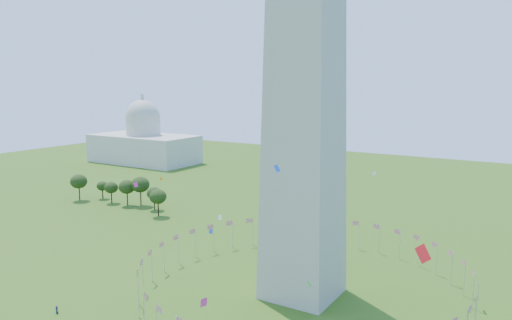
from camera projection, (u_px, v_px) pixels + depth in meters
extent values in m
cylinder|color=silver|center=(475.00, 316.00, 103.43)|extent=(0.24, 0.24, 9.00)
cylinder|color=silver|center=(477.00, 303.00, 109.59)|extent=(0.24, 0.24, 9.00)
cylinder|color=silver|center=(473.00, 291.00, 116.18)|extent=(0.24, 0.24, 9.00)
cylinder|color=silver|center=(465.00, 279.00, 123.02)|extent=(0.24, 0.24, 9.00)
cylinder|color=silver|center=(452.00, 268.00, 129.90)|extent=(0.24, 0.24, 9.00)
cylinder|color=silver|center=(436.00, 259.00, 136.60)|extent=(0.24, 0.24, 9.00)
cylinder|color=silver|center=(419.00, 251.00, 142.92)|extent=(0.24, 0.24, 9.00)
cylinder|color=silver|center=(400.00, 245.00, 148.68)|extent=(0.24, 0.24, 9.00)
cylinder|color=silver|center=(380.00, 239.00, 153.69)|extent=(0.24, 0.24, 9.00)
cylinder|color=silver|center=(359.00, 235.00, 157.80)|extent=(0.24, 0.24, 9.00)
cylinder|color=silver|center=(337.00, 232.00, 160.89)|extent=(0.24, 0.24, 9.00)
cylinder|color=silver|center=(316.00, 230.00, 162.87)|extent=(0.24, 0.24, 9.00)
cylinder|color=silver|center=(295.00, 230.00, 163.67)|extent=(0.24, 0.24, 9.00)
cylinder|color=silver|center=(274.00, 230.00, 163.27)|extent=(0.24, 0.24, 9.00)
cylinder|color=silver|center=(253.00, 232.00, 161.68)|extent=(0.24, 0.24, 9.00)
cylinder|color=silver|center=(233.00, 234.00, 158.95)|extent=(0.24, 0.24, 9.00)
cylinder|color=silver|center=(213.00, 238.00, 155.17)|extent=(0.24, 0.24, 9.00)
cylinder|color=silver|center=(195.00, 243.00, 150.44)|extent=(0.24, 0.24, 9.00)
cylinder|color=silver|center=(179.00, 249.00, 144.92)|extent=(0.24, 0.24, 9.00)
cylinder|color=silver|center=(164.00, 256.00, 138.77)|extent=(0.24, 0.24, 9.00)
cylinder|color=silver|center=(152.00, 265.00, 132.17)|extent=(0.24, 0.24, 9.00)
cylinder|color=silver|center=(143.00, 275.00, 125.33)|extent=(0.24, 0.24, 9.00)
cylinder|color=silver|center=(138.00, 286.00, 118.45)|extent=(0.24, 0.24, 9.00)
cylinder|color=silver|center=(138.00, 299.00, 111.75)|extent=(0.24, 0.24, 9.00)
cylinder|color=silver|center=(144.00, 312.00, 105.43)|extent=(0.24, 0.24, 9.00)
imported|color=#1E2847|center=(57.00, 310.00, 114.37)|extent=(0.98, 0.76, 1.81)
plane|color=green|center=(310.00, 284.00, 94.55)|extent=(1.37, 1.77, 1.94)
plane|color=red|center=(423.00, 254.00, 55.10)|extent=(1.53, 2.26, 2.08)
plane|color=#CC2699|center=(136.00, 185.00, 121.37)|extent=(0.61, 1.30, 1.42)
plane|color=orange|center=(161.00, 179.00, 140.19)|extent=(0.14, 1.52, 1.51)
plane|color=blue|center=(211.00, 231.00, 123.81)|extent=(1.22, 0.77, 1.27)
plane|color=blue|center=(277.00, 169.00, 94.33)|extent=(1.45, 1.00, 1.54)
plane|color=white|center=(374.00, 174.00, 114.90)|extent=(0.15, 1.28, 1.27)
plane|color=#CC2699|center=(204.00, 302.00, 104.97)|extent=(1.58, 1.73, 2.03)
plane|color=white|center=(220.00, 217.00, 145.86)|extent=(1.15, 1.55, 1.50)
ellipsoid|color=#2B4416|center=(79.00, 188.00, 222.14)|extent=(7.39, 7.39, 11.55)
ellipsoid|color=#2B4416|center=(102.00, 190.00, 225.53)|extent=(5.03, 5.03, 7.86)
ellipsoid|color=#2B4416|center=(111.00, 193.00, 217.32)|extent=(5.94, 5.94, 9.28)
ellipsoid|color=#2B4416|center=(127.00, 193.00, 212.95)|extent=(6.98, 6.98, 10.91)
ellipsoid|color=#2B4416|center=(141.00, 192.00, 212.52)|extent=(7.89, 7.89, 12.32)
ellipsoid|color=#2B4416|center=(154.00, 199.00, 205.78)|extent=(6.01, 6.01, 9.40)
ellipsoid|color=#2B4416|center=(158.00, 203.00, 195.90)|extent=(6.80, 6.80, 10.62)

